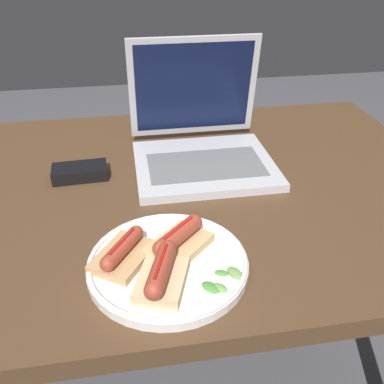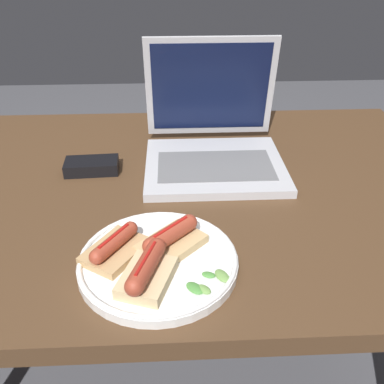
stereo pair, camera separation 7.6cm
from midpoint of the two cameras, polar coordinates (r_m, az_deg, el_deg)
name	(u,v)px [view 2 (the right image)]	position (r m, az deg, el deg)	size (l,w,h in m)	color
desk	(158,211)	(0.94, -2.31, -2.61)	(1.32, 0.82, 0.72)	#4C331E
laptop	(213,143)	(0.97, 5.10, 6.53)	(0.30, 0.30, 0.26)	#B7B7BC
plate	(158,261)	(0.68, -1.32, -9.33)	(0.25, 0.25, 0.02)	white
sausage_toast_left	(147,272)	(0.63, -2.58, -10.73)	(0.09, 0.11, 0.05)	#D6B784
sausage_toast_middle	(171,239)	(0.69, 0.35, -6.37)	(0.12, 0.12, 0.04)	tan
sausage_toast_right	(115,247)	(0.68, -7.11, -7.41)	(0.12, 0.12, 0.04)	tan
salad_pile	(210,282)	(0.64, 5.86, -11.97)	(0.07, 0.06, 0.01)	#709E4C
external_drive	(92,166)	(0.96, -11.04, 3.36)	(0.12, 0.07, 0.03)	black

